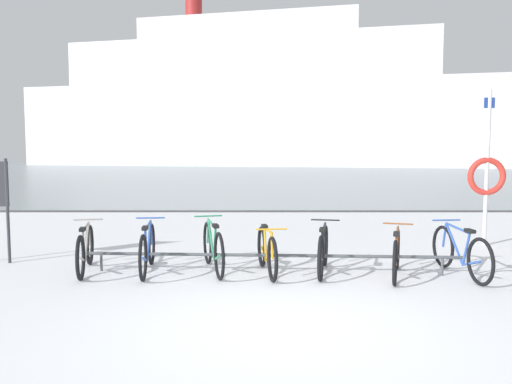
{
  "coord_description": "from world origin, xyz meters",
  "views": [
    {
      "loc": [
        -0.32,
        -5.24,
        1.89
      ],
      "look_at": [
        -0.32,
        5.85,
        0.95
      ],
      "focal_mm": 34.71,
      "sensor_mm": 36.0,
      "label": 1
    }
  ],
  "objects": [
    {
      "name": "bicycle_4",
      "position": [
        0.72,
        2.27,
        0.35
      ],
      "size": [
        0.51,
        1.62,
        0.78
      ],
      "color": "black",
      "rests_on": "ground"
    },
    {
      "name": "bike_rack",
      "position": [
        -0.12,
        2.25,
        0.27
      ],
      "size": [
        5.83,
        0.37,
        0.31
      ],
      "color": "#4C5156",
      "rests_on": "ground"
    },
    {
      "name": "bicycle_0",
      "position": [
        -2.97,
        2.34,
        0.35
      ],
      "size": [
        0.5,
        1.66,
        0.78
      ],
      "color": "black",
      "rests_on": "ground"
    },
    {
      "name": "bicycle_2",
      "position": [
        -0.99,
        2.38,
        0.37
      ],
      "size": [
        0.59,
        1.73,
        0.83
      ],
      "color": "black",
      "rests_on": "ground"
    },
    {
      "name": "bicycle_1",
      "position": [
        -2.0,
        2.31,
        0.36
      ],
      "size": [
        0.46,
        1.73,
        0.8
      ],
      "color": "black",
      "rests_on": "ground"
    },
    {
      "name": "bicycle_3",
      "position": [
        -0.15,
        2.23,
        0.35
      ],
      "size": [
        0.46,
        1.61,
        0.77
      ],
      "color": "black",
      "rests_on": "ground"
    },
    {
      "name": "ferry_ship",
      "position": [
        -0.05,
        57.51,
        7.52
      ],
      "size": [
        60.18,
        24.23,
        22.42
      ],
      "color": "white",
      "rests_on": "ground"
    },
    {
      "name": "bicycle_5",
      "position": [
        1.78,
        2.03,
        0.34
      ],
      "size": [
        0.63,
        1.58,
        0.76
      ],
      "color": "black",
      "rests_on": "ground"
    },
    {
      "name": "bicycle_6",
      "position": [
        2.76,
        2.11,
        0.36
      ],
      "size": [
        0.46,
        1.77,
        0.79
      ],
      "color": "black",
      "rests_on": "ground"
    },
    {
      "name": "rescue_post",
      "position": [
        4.23,
        4.49,
        1.45
      ],
      "size": [
        0.76,
        0.12,
        3.06
      ],
      "color": "silver",
      "rests_on": "ground"
    },
    {
      "name": "ground",
      "position": [
        0.0,
        53.9,
        -0.04
      ],
      "size": [
        80.0,
        132.0,
        0.08
      ],
      "color": "white"
    }
  ]
}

